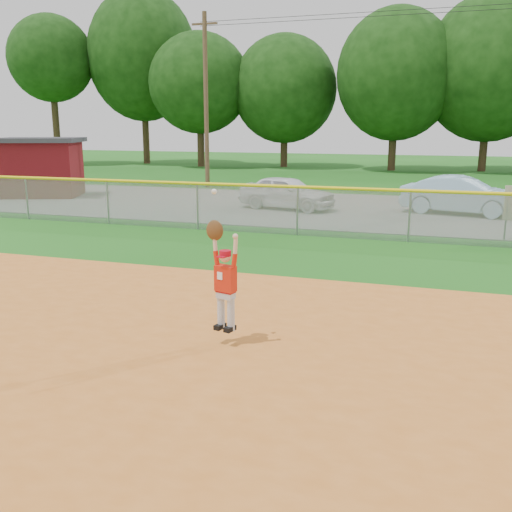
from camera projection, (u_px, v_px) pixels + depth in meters
The scene contains 9 objects.
ground at pixel (134, 358), 8.38m from camera, with size 120.00×120.00×0.00m, color #185613.
parking_strip at pixel (332, 208), 23.21m from camera, with size 44.00×10.00×0.03m, color slate.
car_white_a at pixel (287, 192), 22.83m from camera, with size 1.56×3.89×1.33m, color white.
car_blue at pixel (461, 195), 21.46m from camera, with size 1.51×4.33×1.43m, color #93BFDC.
utility_shed at pixel (42, 167), 26.75m from camera, with size 4.43×3.95×2.75m.
outfield_fence at pixel (297, 207), 17.45m from camera, with size 40.06×0.10×1.55m.
power_lines at pixel (379, 96), 27.42m from camera, with size 19.40×0.24×9.00m.
tree_line at pixel (404, 66), 41.53m from camera, with size 62.37×13.00×14.43m.
ballplayer at pixel (224, 277), 8.62m from camera, with size 0.56×0.31×2.16m.
Camera 1 is at (4.12, -6.89, 3.35)m, focal length 40.00 mm.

